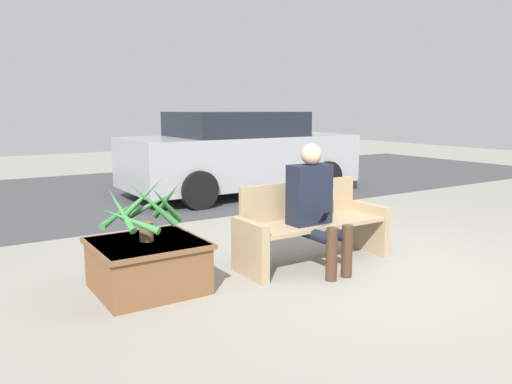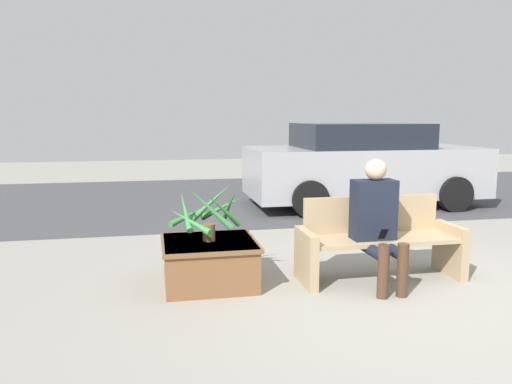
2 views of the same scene
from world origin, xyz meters
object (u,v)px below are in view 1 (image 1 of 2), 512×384
at_px(planter_box, 148,263).
at_px(parked_car, 240,154).
at_px(person_seated, 315,202).
at_px(potted_plant, 145,209).
at_px(bench, 311,225).

xyz_separation_m(planter_box, parked_car, (3.24, 3.82, 0.51)).
distance_m(person_seated, potted_plant, 1.63).
bearing_deg(potted_plant, planter_box, -40.58).
height_order(bench, parked_car, parked_car).
bearing_deg(parked_car, potted_plant, -130.36).
bearing_deg(planter_box, bench, -4.64).
bearing_deg(potted_plant, person_seated, -11.57).
distance_m(bench, parked_car, 4.26).
height_order(person_seated, planter_box, person_seated).
bearing_deg(person_seated, potted_plant, 168.43).
relative_size(bench, planter_box, 1.81).
distance_m(bench, potted_plant, 1.75).
xyz_separation_m(bench, parked_car, (1.53, 3.96, 0.36)).
xyz_separation_m(potted_plant, parked_car, (3.24, 3.81, 0.03)).
bearing_deg(potted_plant, parked_car, 49.64).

